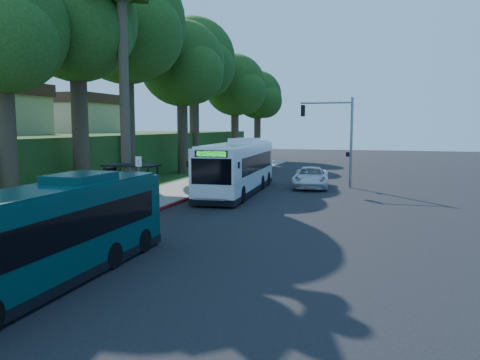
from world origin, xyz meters
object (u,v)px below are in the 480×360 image
(white_bus, at_px, (238,167))
(pickup, at_px, (311,177))
(teal_bus, at_px, (49,233))
(bus_shelter, at_px, (129,177))

(white_bus, distance_m, pickup, 6.49)
(white_bus, xyz_separation_m, pickup, (4.58, 4.47, -1.10))
(teal_bus, xyz_separation_m, pickup, (4.44, 24.75, -0.77))
(teal_bus, bearing_deg, pickup, 79.30)
(teal_bus, bearing_deg, white_bus, 89.88)
(bus_shelter, height_order, teal_bus, teal_bus)
(bus_shelter, height_order, pickup, bus_shelter)
(bus_shelter, relative_size, pickup, 0.56)
(bus_shelter, distance_m, white_bus, 8.74)
(white_bus, height_order, pickup, white_bus)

